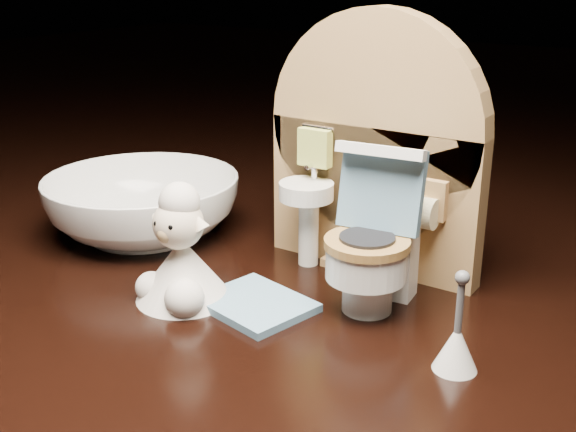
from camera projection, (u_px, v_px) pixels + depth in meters
name	position (u px, v px, depth m)	size (l,w,h in m)	color
backdrop_panel	(373.00, 160.00, 0.41)	(0.13, 0.05, 0.15)	#A67C4A
toy_toilet	(375.00, 248.00, 0.38)	(0.05, 0.06, 0.09)	white
bath_mat	(256.00, 304.00, 0.38)	(0.06, 0.05, 0.00)	#5E89A5
toilet_brush	(456.00, 344.00, 0.32)	(0.02, 0.02, 0.05)	white
plush_lamb	(181.00, 260.00, 0.38)	(0.05, 0.05, 0.07)	silver
ceramic_bowl	(143.00, 206.00, 0.48)	(0.13, 0.13, 0.04)	white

